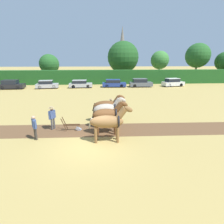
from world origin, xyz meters
name	(u,v)px	position (x,y,z in m)	size (l,w,h in m)	color
ground_plane	(90,145)	(0.00, 0.00, 0.00)	(240.00, 240.00, 0.00)	#A88E4C
plowed_furrow_strip	(46,131)	(-3.41, 2.56, 0.00)	(30.09, 2.54, 0.01)	brown
hedgerow	(96,77)	(0.00, 28.17, 1.46)	(75.99, 1.85, 2.93)	#1E511E
tree_left	(49,64)	(-11.20, 34.20, 3.98)	(4.62, 4.62, 6.30)	#423323
tree_center_left	(123,57)	(6.54, 34.42, 5.56)	(7.53, 7.53, 9.34)	#423323
tree_center	(160,60)	(15.71, 34.20, 4.88)	(4.45, 4.45, 7.12)	brown
tree_center_right	(198,56)	(25.15, 33.97, 5.97)	(5.93, 5.93, 8.95)	brown
church_spire	(122,49)	(8.81, 54.06, 8.35)	(2.46, 2.46, 15.95)	gray
draft_horse_lead_left	(109,122)	(1.17, 0.52, 1.35)	(2.87, 0.91, 2.43)	brown
draft_horse_lead_right	(108,115)	(1.20, 1.79, 1.41)	(2.63, 0.94, 2.44)	brown
draft_horse_trail_left	(108,110)	(1.23, 3.06, 1.40)	(2.65, 1.05, 2.45)	#B2A38E
draft_horse_trail_right	(107,106)	(1.27, 4.33, 1.37)	(2.80, 1.01, 2.38)	brown
plow	(73,126)	(-1.37, 2.50, 0.31)	(1.48, 0.47, 1.13)	#4C331E
farmer_at_plow	(52,116)	(-2.95, 2.86, 1.06)	(0.45, 0.61, 1.78)	#4C4C4C
farmer_beside_team	(111,106)	(1.68, 5.75, 0.99)	(0.42, 0.65, 1.69)	#28334C
farmer_onlooker_left	(34,126)	(-3.66, 1.12, 0.96)	(0.43, 0.58, 1.66)	#38332D
parked_car_left	(11,85)	(-15.07, 22.60, 0.76)	(4.20, 1.93, 1.60)	black
parked_car_center_left	(47,85)	(-8.92, 22.82, 0.70)	(4.05, 2.21, 1.45)	#A8A8B2
parked_car_center	(80,84)	(-2.89, 23.24, 0.68)	(4.31, 1.96, 1.41)	#A8A8B2
parked_car_center_right	(114,83)	(3.39, 23.53, 0.70)	(4.54, 1.98, 1.45)	navy
parked_car_right	(140,83)	(8.52, 23.31, 0.76)	(4.31, 1.73, 1.60)	#565B66
parked_car_far_right	(173,82)	(15.04, 23.60, 0.75)	(4.40, 2.51, 1.57)	silver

